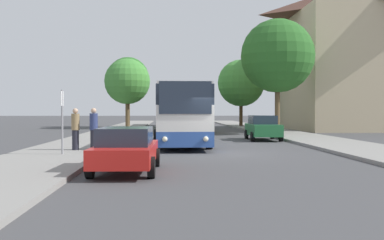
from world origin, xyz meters
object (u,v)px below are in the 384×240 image
parked_car_right_near (263,127)px  tree_right_mid (241,83)px  pedestrian_waiting_near (75,129)px  bus_front (181,114)px  bus_middle (179,111)px  bus_stop_sign (62,114)px  tree_left_near (127,82)px  pedestrian_waiting_far (94,129)px  tree_right_near (277,56)px  bus_rear (175,111)px  tree_left_far (128,78)px  parked_car_left_curb (126,149)px

parked_car_right_near → tree_right_mid: tree_right_mid is taller
pedestrian_waiting_near → tree_right_mid: (12.58, 31.39, 4.02)m
bus_front → bus_middle: 13.96m
bus_stop_sign → parked_car_right_near: bearing=45.1°
bus_stop_sign → tree_left_near: size_ratio=0.36×
pedestrian_waiting_far → tree_right_near: (12.16, 15.59, 5.23)m
bus_rear → bus_stop_sign: 35.40m
tree_left_near → tree_right_mid: bearing=16.2°
bus_front → pedestrian_waiting_near: (-4.88, -5.33, -0.63)m
bus_stop_sign → tree_left_far: tree_left_far is taller
bus_front → bus_stop_sign: bus_front is taller
bus_middle → pedestrian_waiting_near: bearing=-105.1°
parked_car_left_curb → parked_car_right_near: 16.61m
tree_right_mid → bus_stop_sign: bearing=-110.8°
bus_front → pedestrian_waiting_near: bus_front is taller
pedestrian_waiting_near → tree_right_near: 20.91m
parked_car_right_near → bus_stop_sign: bus_stop_sign is taller
tree_left_far → tree_right_mid: 13.09m
parked_car_right_near → tree_left_far: 26.03m
bus_rear → pedestrian_waiting_near: (-4.91, -33.07, -0.79)m
bus_rear → tree_right_near: (8.07, -17.52, 4.44)m
bus_middle → parked_car_right_near: bus_middle is taller
parked_car_right_near → bus_stop_sign: 14.79m
bus_rear → tree_right_mid: size_ratio=1.51×
bus_stop_sign → pedestrian_waiting_near: (0.12, 1.97, -0.66)m
bus_rear → tree_right_mid: bearing=-14.4°
bus_rear → tree_left_far: (-5.41, -1.41, 3.74)m
pedestrian_waiting_far → tree_right_near: 20.45m
pedestrian_waiting_far → tree_right_near: tree_right_near is taller
bus_middle → parked_car_right_near: (5.20, -10.81, -1.07)m
parked_car_right_near → tree_right_mid: 23.43m
tree_right_mid → pedestrian_waiting_near: bearing=-111.8°
pedestrian_waiting_near → tree_right_near: tree_right_near is taller
bus_middle → tree_right_mid: 14.59m
parked_car_left_curb → bus_stop_sign: size_ratio=1.68×
bus_rear → pedestrian_waiting_far: size_ratio=6.18×
pedestrian_waiting_far → tree_right_mid: (11.76, 31.44, 4.01)m
parked_car_right_near → pedestrian_waiting_far: pedestrian_waiting_far is taller
bus_stop_sign → tree_right_mid: 35.86m
parked_car_left_curb → bus_stop_sign: bus_stop_sign is taller
bus_stop_sign → tree_left_far: 33.86m
bus_rear → parked_car_right_near: (5.39, -24.59, -1.07)m
tree_right_near → parked_car_left_curb: bearing=-114.8°
bus_middle → parked_car_left_curb: size_ratio=2.35×
bus_middle → tree_left_near: bearing=122.1°
bus_middle → tree_right_near: size_ratio=1.13×
tree_right_mid → bus_middle: bearing=-121.7°
tree_right_mid → parked_car_right_near: bearing=-95.7°
parked_car_left_curb → tree_right_near: bearing=66.8°
parked_car_right_near → pedestrian_waiting_far: 12.75m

